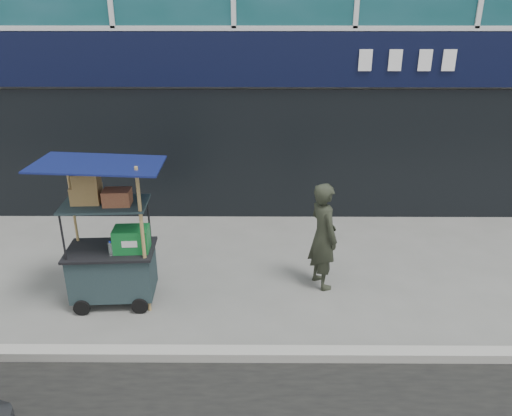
{
  "coord_description": "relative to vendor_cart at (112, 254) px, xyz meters",
  "views": [
    {
      "loc": [
        0.42,
        -4.85,
        3.85
      ],
      "look_at": [
        0.38,
        1.2,
        1.3
      ],
      "focal_mm": 35.0,
      "sensor_mm": 36.0,
      "label": 1
    }
  ],
  "objects": [
    {
      "name": "ground",
      "position": [
        1.53,
        -1.0,
        -0.72
      ],
      "size": [
        80.0,
        80.0,
        0.0
      ],
      "primitive_type": "plane",
      "color": "#60605C",
      "rests_on": "ground"
    },
    {
      "name": "curb",
      "position": [
        1.53,
        -1.2,
        -0.66
      ],
      "size": [
        80.0,
        0.18,
        0.12
      ],
      "primitive_type": "cube",
      "color": "#999890",
      "rests_on": "ground"
    },
    {
      "name": "vendor_cart",
      "position": [
        0.0,
        0.0,
        0.0
      ],
      "size": [
        1.59,
        1.16,
        2.06
      ],
      "rotation": [
        0.0,
        0.0,
        0.06
      ],
      "color": "#1B292E",
      "rests_on": "ground"
    },
    {
      "name": "vendor_man",
      "position": [
        2.85,
        0.44,
        0.06
      ],
      "size": [
        0.57,
        0.67,
        1.57
      ],
      "primitive_type": "imported",
      "rotation": [
        0.0,
        0.0,
        1.97
      ],
      "color": "#262A1F",
      "rests_on": "ground"
    }
  ]
}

